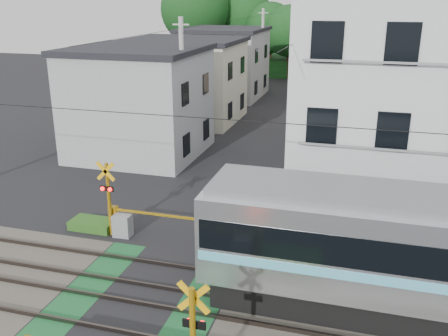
% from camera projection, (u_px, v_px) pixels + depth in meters
% --- Properties ---
extents(ground, '(120.00, 120.00, 0.00)m').
position_uv_depth(ground, '(143.00, 295.00, 15.81)').
color(ground, black).
extents(track_bed, '(120.00, 120.00, 0.14)m').
position_uv_depth(track_bed, '(143.00, 294.00, 15.80)').
color(track_bed, '#47423A').
rests_on(track_bed, ground).
extents(crossing_signal_far, '(4.74, 0.65, 3.09)m').
position_uv_depth(crossing_signal_far, '(121.00, 219.00, 19.58)').
color(crossing_signal_far, '#FFB60D').
rests_on(crossing_signal_far, ground).
extents(apartment_block, '(10.20, 8.36, 9.30)m').
position_uv_depth(apartment_block, '(421.00, 106.00, 20.70)').
color(apartment_block, silver).
rests_on(apartment_block, ground).
extents(houses_row, '(22.07, 31.35, 6.80)m').
position_uv_depth(houses_row, '(287.00, 76.00, 38.25)').
color(houses_row, '#9FA1A4').
rests_on(houses_row, ground).
extents(tree_hill, '(40.00, 12.74, 11.67)m').
position_uv_depth(tree_hill, '(310.00, 31.00, 58.12)').
color(tree_hill, '#164318').
rests_on(tree_hill, ground).
extents(catenary, '(60.00, 5.04, 7.00)m').
position_uv_depth(catenary, '(345.00, 209.00, 13.07)').
color(catenary, '#2D2D33').
rests_on(catenary, ground).
extents(utility_poles, '(7.90, 42.00, 8.00)m').
position_uv_depth(utility_poles, '(263.00, 69.00, 35.67)').
color(utility_poles, '#A5A5A0').
rests_on(utility_poles, ground).
extents(pedestrian, '(0.58, 0.40, 1.55)m').
position_uv_depth(pedestrian, '(306.00, 106.00, 39.61)').
color(pedestrian, '#2B2D36').
rests_on(pedestrian, ground).
extents(weed_patches, '(10.25, 8.80, 0.40)m').
position_uv_depth(weed_patches, '(194.00, 301.00, 15.21)').
color(weed_patches, '#2D5E1E').
rests_on(weed_patches, ground).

